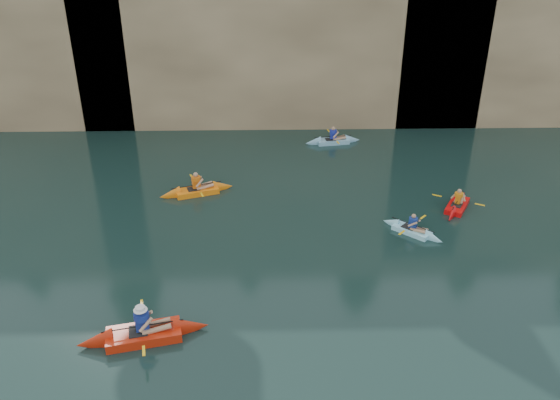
{
  "coord_description": "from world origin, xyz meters",
  "views": [
    {
      "loc": [
        1.12,
        -10.47,
        11.17
      ],
      "look_at": [
        1.5,
        5.79,
        3.0
      ],
      "focal_mm": 35.0,
      "sensor_mm": 36.0,
      "label": 1
    }
  ],
  "objects_px": {
    "main_kayaker": "(144,333)",
    "kayaker_ltblue_near": "(412,230)",
    "kayaker_red_far": "(457,205)",
    "kayaker_orange": "(197,190)"
  },
  "relations": [
    {
      "from": "main_kayaker",
      "to": "kayaker_red_far",
      "type": "xyz_separation_m",
      "value": [
        12.17,
        8.3,
        -0.05
      ]
    },
    {
      "from": "main_kayaker",
      "to": "kayaker_ltblue_near",
      "type": "height_order",
      "value": "main_kayaker"
    },
    {
      "from": "kayaker_orange",
      "to": "kayaker_ltblue_near",
      "type": "xyz_separation_m",
      "value": [
        9.17,
        -3.87,
        -0.03
      ]
    },
    {
      "from": "main_kayaker",
      "to": "kayaker_ltblue_near",
      "type": "bearing_deg",
      "value": 19.79
    },
    {
      "from": "kayaker_red_far",
      "to": "main_kayaker",
      "type": "bearing_deg",
      "value": 154.63
    },
    {
      "from": "kayaker_orange",
      "to": "kayaker_red_far",
      "type": "xyz_separation_m",
      "value": [
        11.7,
        -1.74,
        -0.02
      ]
    },
    {
      "from": "kayaker_ltblue_near",
      "to": "kayaker_red_far",
      "type": "height_order",
      "value": "kayaker_red_far"
    },
    {
      "from": "kayaker_orange",
      "to": "kayaker_red_far",
      "type": "relative_size",
      "value": 1.16
    },
    {
      "from": "main_kayaker",
      "to": "kayaker_ltblue_near",
      "type": "relative_size",
      "value": 1.65
    },
    {
      "from": "kayaker_orange",
      "to": "kayaker_ltblue_near",
      "type": "height_order",
      "value": "kayaker_orange"
    }
  ]
}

